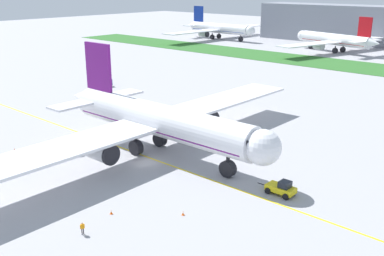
% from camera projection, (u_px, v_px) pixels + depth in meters
% --- Properties ---
extents(ground_plane, '(600.00, 600.00, 0.00)m').
position_uv_depth(ground_plane, '(147.00, 163.00, 75.68)').
color(ground_plane, '#9E9EA3').
rests_on(ground_plane, ground).
extents(apron_taxi_line, '(280.00, 0.36, 0.01)m').
position_uv_depth(apron_taxi_line, '(155.00, 160.00, 77.03)').
color(apron_taxi_line, yellow).
rests_on(apron_taxi_line, ground).
extents(airliner_foreground, '(47.99, 74.52, 17.87)m').
position_uv_depth(airliner_foreground, '(157.00, 120.00, 78.06)').
color(airliner_foreground, white).
rests_on(airliner_foreground, ground).
extents(pushback_tug, '(5.91, 2.49, 2.15)m').
position_uv_depth(pushback_tug, '(282.00, 188.00, 64.16)').
color(pushback_tug, yellow).
rests_on(pushback_tug, ground).
extents(ground_crew_wingwalker_port, '(0.35, 0.54, 1.59)m').
position_uv_depth(ground_crew_wingwalker_port, '(82.00, 227.00, 53.94)').
color(ground_crew_wingwalker_port, black).
rests_on(ground_crew_wingwalker_port, ground).
extents(ground_crew_marshaller_front, '(0.60, 0.34, 1.73)m').
position_uv_depth(ground_crew_marshaller_front, '(155.00, 134.00, 86.69)').
color(ground_crew_marshaller_front, black).
rests_on(ground_crew_marshaller_front, ground).
extents(traffic_cone_near_nose, '(0.36, 0.36, 0.58)m').
position_uv_depth(traffic_cone_near_nose, '(183.00, 213.00, 58.66)').
color(traffic_cone_near_nose, '#F2590C').
rests_on(traffic_cone_near_nose, ground).
extents(traffic_cone_port_wing, '(0.36, 0.36, 0.58)m').
position_uv_depth(traffic_cone_port_wing, '(14.00, 149.00, 81.07)').
color(traffic_cone_port_wing, '#F2590C').
rests_on(traffic_cone_port_wing, ground).
extents(traffic_cone_starboard_wing, '(0.36, 0.36, 0.58)m').
position_uv_depth(traffic_cone_starboard_wing, '(111.00, 212.00, 58.94)').
color(traffic_cone_starboard_wing, '#F2590C').
rests_on(traffic_cone_starboard_wing, ground).
extents(service_truck_baggage_loader, '(5.95, 2.84, 2.59)m').
position_uv_depth(service_truck_baggage_loader, '(104.00, 80.00, 132.38)').
color(service_truck_baggage_loader, '#33478C').
rests_on(service_truck_baggage_loader, ground).
extents(parked_airliner_far_left, '(45.61, 71.30, 16.44)m').
position_uv_depth(parked_airliner_far_left, '(219.00, 28.00, 238.63)').
color(parked_airliner_far_left, white).
rests_on(parked_airliner_far_left, ground).
extents(parked_airliner_far_centre, '(41.37, 65.18, 15.50)m').
position_uv_depth(parked_airliner_far_centre, '(336.00, 40.00, 193.93)').
color(parked_airliner_far_centre, white).
rests_on(parked_airliner_far_centre, ground).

